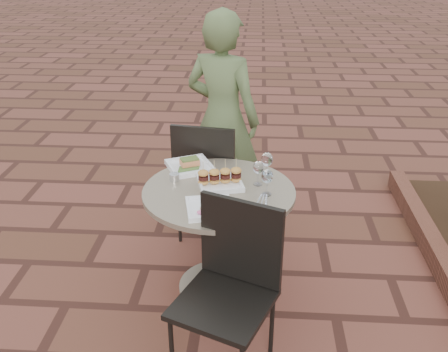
# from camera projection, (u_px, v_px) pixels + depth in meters

# --- Properties ---
(ground) EXTENTS (60.00, 60.00, 0.00)m
(ground) POSITION_uv_depth(u_px,v_px,m) (199.00, 311.00, 3.06)
(ground) COLOR brown
(ground) RESTS_ON ground
(cafe_table) EXTENTS (0.90, 0.90, 0.73)m
(cafe_table) POSITION_uv_depth(u_px,v_px,m) (219.00, 225.00, 3.04)
(cafe_table) COLOR gray
(cafe_table) RESTS_ON ground
(chair_far) EXTENTS (0.50, 0.50, 0.93)m
(chair_far) POSITION_uv_depth(u_px,v_px,m) (207.00, 172.00, 3.56)
(chair_far) COLOR black
(chair_far) RESTS_ON ground
(chair_near) EXTENTS (0.58, 0.58, 0.93)m
(chair_near) POSITION_uv_depth(u_px,v_px,m) (232.00, 277.00, 2.48)
(chair_near) COLOR black
(chair_near) RESTS_ON ground
(diner) EXTENTS (0.70, 0.59, 1.63)m
(diner) POSITION_uv_depth(u_px,v_px,m) (223.00, 119.00, 3.79)
(diner) COLOR #4B5D33
(diner) RESTS_ON ground
(plate_salmon) EXTENTS (0.35, 0.35, 0.07)m
(plate_salmon) POSITION_uv_depth(u_px,v_px,m) (190.00, 166.00, 3.18)
(plate_salmon) COLOR white
(plate_salmon) RESTS_ON cafe_table
(plate_sliders) EXTENTS (0.31, 0.31, 0.16)m
(plate_sliders) POSITION_uv_depth(u_px,v_px,m) (220.00, 179.00, 2.97)
(plate_sliders) COLOR white
(plate_sliders) RESTS_ON cafe_table
(plate_tuna) EXTENTS (0.29, 0.29, 0.03)m
(plate_tuna) POSITION_uv_depth(u_px,v_px,m) (209.00, 208.00, 2.70)
(plate_tuna) COLOR white
(plate_tuna) RESTS_ON cafe_table
(wine_glass_right) EXTENTS (0.07, 0.07, 0.16)m
(wine_glass_right) POSITION_uv_depth(u_px,v_px,m) (267.00, 177.00, 2.83)
(wine_glass_right) COLOR white
(wine_glass_right) RESTS_ON cafe_table
(wine_glass_mid) EXTENTS (0.06, 0.06, 0.15)m
(wine_glass_mid) POSITION_uv_depth(u_px,v_px,m) (258.00, 168.00, 2.94)
(wine_glass_mid) COLOR white
(wine_glass_mid) RESTS_ON cafe_table
(wine_glass_far) EXTENTS (0.07, 0.07, 0.17)m
(wine_glass_far) POSITION_uv_depth(u_px,v_px,m) (267.00, 160.00, 3.02)
(wine_glass_far) COLOR white
(wine_glass_far) RESTS_ON cafe_table
(steel_ramekin) EXTENTS (0.08, 0.08, 0.05)m
(steel_ramekin) POSITION_uv_depth(u_px,v_px,m) (174.00, 177.00, 3.03)
(steel_ramekin) COLOR silver
(steel_ramekin) RESTS_ON cafe_table
(cutlery_set) EXTENTS (0.09, 0.18, 0.00)m
(cutlery_set) POSITION_uv_depth(u_px,v_px,m) (262.00, 201.00, 2.80)
(cutlery_set) COLOR silver
(cutlery_set) RESTS_ON cafe_table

